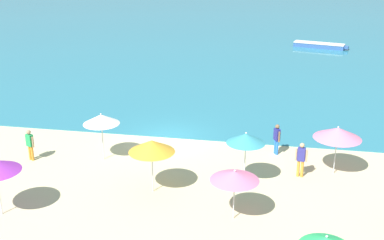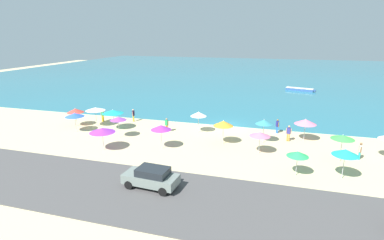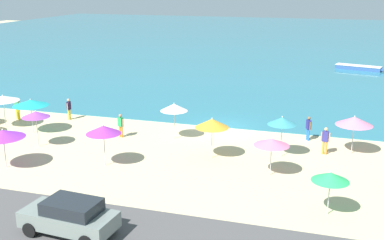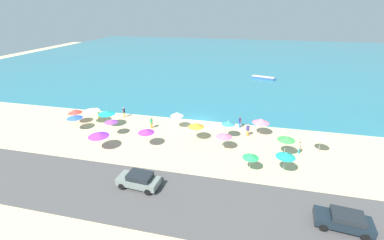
{
  "view_description": "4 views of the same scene",
  "coord_description": "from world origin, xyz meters",
  "px_view_note": "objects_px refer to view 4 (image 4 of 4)",
  "views": [
    {
      "loc": [
        5.97,
        -24.96,
        10.46
      ],
      "look_at": [
        1.19,
        0.72,
        0.92
      ],
      "focal_mm": 45.0,
      "sensor_mm": 36.0,
      "label": 1
    },
    {
      "loc": [
        5.8,
        -35.37,
        10.98
      ],
      "look_at": [
        -2.81,
        -5.68,
        2.11
      ],
      "focal_mm": 28.0,
      "sensor_mm": 36.0,
      "label": 2
    },
    {
      "loc": [
        7.63,
        -32.99,
        10.39
      ],
      "look_at": [
        -1.79,
        -2.24,
        1.06
      ],
      "focal_mm": 45.0,
      "sensor_mm": 36.0,
      "label": 3
    },
    {
      "loc": [
        6.86,
        -35.56,
        16.12
      ],
      "look_at": [
        -0.63,
        -2.88,
        1.26
      ],
      "focal_mm": 24.0,
      "sensor_mm": 36.0,
      "label": 4
    }
  ],
  "objects_px": {
    "beach_umbrella_2": "(261,121)",
    "beach_umbrella_7": "(146,131)",
    "beach_umbrella_3": "(75,117)",
    "skiff_nearshore": "(263,78)",
    "bather_0": "(98,112)",
    "parked_car_1": "(139,180)",
    "beach_umbrella_8": "(196,125)",
    "beach_umbrella_13": "(286,155)",
    "beach_umbrella_1": "(177,114)",
    "beach_umbrella_14": "(75,111)",
    "parked_car_0": "(344,220)",
    "bather_4": "(151,122)",
    "beach_umbrella_9": "(98,135)",
    "beach_umbrella_12": "(106,113)",
    "bather_1": "(124,112)",
    "bather_3": "(300,147)",
    "bather_2": "(240,122)",
    "beach_umbrella_15": "(111,121)",
    "beach_umbrella_5": "(228,123)",
    "beach_umbrella_6": "(322,137)",
    "beach_umbrella_0": "(224,136)",
    "beach_umbrella_10": "(251,156)",
    "beach_umbrella_4": "(286,139)",
    "bather_5": "(248,129)",
    "beach_umbrella_11": "(92,110)"
  },
  "relations": [
    {
      "from": "beach_umbrella_3",
      "to": "parked_car_0",
      "type": "height_order",
      "value": "beach_umbrella_3"
    },
    {
      "from": "beach_umbrella_2",
      "to": "bather_0",
      "type": "distance_m",
      "value": 24.75
    },
    {
      "from": "bather_2",
      "to": "bather_4",
      "type": "bearing_deg",
      "value": -166.05
    },
    {
      "from": "beach_umbrella_8",
      "to": "beach_umbrella_5",
      "type": "bearing_deg",
      "value": 20.33
    },
    {
      "from": "beach_umbrella_10",
      "to": "bather_5",
      "type": "bearing_deg",
      "value": 93.21
    },
    {
      "from": "beach_umbrella_9",
      "to": "skiff_nearshore",
      "type": "height_order",
      "value": "beach_umbrella_9"
    },
    {
      "from": "beach_umbrella_8",
      "to": "parked_car_1",
      "type": "xyz_separation_m",
      "value": [
        -3.36,
        -10.69,
        -1.34
      ]
    },
    {
      "from": "beach_umbrella_0",
      "to": "beach_umbrella_3",
      "type": "height_order",
      "value": "beach_umbrella_3"
    },
    {
      "from": "beach_umbrella_15",
      "to": "parked_car_0",
      "type": "height_order",
      "value": "beach_umbrella_15"
    },
    {
      "from": "beach_umbrella_8",
      "to": "parked_car_0",
      "type": "xyz_separation_m",
      "value": [
        14.36,
        -11.8,
        -1.38
      ]
    },
    {
      "from": "beach_umbrella_9",
      "to": "beach_umbrella_12",
      "type": "bearing_deg",
      "value": 111.7
    },
    {
      "from": "beach_umbrella_6",
      "to": "beach_umbrella_14",
      "type": "xyz_separation_m",
      "value": [
        -33.66,
        0.95,
        -0.17
      ]
    },
    {
      "from": "beach_umbrella_10",
      "to": "beach_umbrella_4",
      "type": "bearing_deg",
      "value": 45.95
    },
    {
      "from": "beach_umbrella_4",
      "to": "beach_umbrella_15",
      "type": "bearing_deg",
      "value": 179.33
    },
    {
      "from": "beach_umbrella_7",
      "to": "beach_umbrella_13",
      "type": "height_order",
      "value": "beach_umbrella_13"
    },
    {
      "from": "beach_umbrella_3",
      "to": "skiff_nearshore",
      "type": "bearing_deg",
      "value": 52.73
    },
    {
      "from": "bather_2",
      "to": "beach_umbrella_10",
      "type": "bearing_deg",
      "value": -81.27
    },
    {
      "from": "beach_umbrella_4",
      "to": "bather_2",
      "type": "distance_m",
      "value": 8.8
    },
    {
      "from": "beach_umbrella_2",
      "to": "bather_5",
      "type": "xyz_separation_m",
      "value": [
        -1.62,
        -0.65,
        -1.13
      ]
    },
    {
      "from": "beach_umbrella_0",
      "to": "beach_umbrella_11",
      "type": "xyz_separation_m",
      "value": [
        -20.0,
        3.43,
        0.25
      ]
    },
    {
      "from": "beach_umbrella_14",
      "to": "skiff_nearshore",
      "type": "distance_m",
      "value": 43.28
    },
    {
      "from": "bather_5",
      "to": "parked_car_1",
      "type": "height_order",
      "value": "bather_5"
    },
    {
      "from": "bather_3",
      "to": "beach_umbrella_12",
      "type": "bearing_deg",
      "value": 176.1
    },
    {
      "from": "beach_umbrella_9",
      "to": "bather_0",
      "type": "distance_m",
      "value": 10.44
    },
    {
      "from": "beach_umbrella_6",
      "to": "bather_4",
      "type": "relative_size",
      "value": 1.46
    },
    {
      "from": "beach_umbrella_3",
      "to": "beach_umbrella_6",
      "type": "bearing_deg",
      "value": 1.87
    },
    {
      "from": "beach_umbrella_3",
      "to": "beach_umbrella_10",
      "type": "xyz_separation_m",
      "value": [
        24.24,
        -4.75,
        -0.16
      ]
    },
    {
      "from": "beach_umbrella_8",
      "to": "beach_umbrella_13",
      "type": "height_order",
      "value": "beach_umbrella_8"
    },
    {
      "from": "parked_car_0",
      "to": "parked_car_1",
      "type": "distance_m",
      "value": 17.75
    },
    {
      "from": "beach_umbrella_5",
      "to": "beach_umbrella_4",
      "type": "bearing_deg",
      "value": -23.45
    },
    {
      "from": "bather_0",
      "to": "parked_car_1",
      "type": "xyz_separation_m",
      "value": [
        13.2,
        -14.47,
        -0.1
      ]
    },
    {
      "from": "bather_0",
      "to": "bather_1",
      "type": "xyz_separation_m",
      "value": [
        3.81,
        1.17,
        -0.04
      ]
    },
    {
      "from": "beach_umbrella_1",
      "to": "beach_umbrella_14",
      "type": "bearing_deg",
      "value": -173.71
    },
    {
      "from": "beach_umbrella_3",
      "to": "beach_umbrella_10",
      "type": "height_order",
      "value": "beach_umbrella_3"
    },
    {
      "from": "beach_umbrella_5",
      "to": "beach_umbrella_15",
      "type": "xyz_separation_m",
      "value": [
        -15.31,
        -2.74,
        -0.1
      ]
    },
    {
      "from": "beach_umbrella_7",
      "to": "beach_umbrella_8",
      "type": "height_order",
      "value": "beach_umbrella_8"
    },
    {
      "from": "beach_umbrella_8",
      "to": "bather_0",
      "type": "height_order",
      "value": "beach_umbrella_8"
    },
    {
      "from": "beach_umbrella_2",
      "to": "beach_umbrella_7",
      "type": "relative_size",
      "value": 0.98
    },
    {
      "from": "beach_umbrella_14",
      "to": "parked_car_1",
      "type": "relative_size",
      "value": 0.54
    },
    {
      "from": "beach_umbrella_3",
      "to": "bather_2",
      "type": "bearing_deg",
      "value": 14.82
    },
    {
      "from": "beach_umbrella_3",
      "to": "bather_1",
      "type": "relative_size",
      "value": 1.39
    },
    {
      "from": "beach_umbrella_2",
      "to": "beach_umbrella_5",
      "type": "relative_size",
      "value": 0.95
    },
    {
      "from": "beach_umbrella_12",
      "to": "skiff_nearshore",
      "type": "xyz_separation_m",
      "value": [
        22.79,
        32.97,
        -1.88
      ]
    },
    {
      "from": "beach_umbrella_6",
      "to": "beach_umbrella_10",
      "type": "distance_m",
      "value": 9.91
    },
    {
      "from": "bather_3",
      "to": "beach_umbrella_5",
      "type": "bearing_deg",
      "value": 166.64
    },
    {
      "from": "beach_umbrella_1",
      "to": "beach_umbrella_5",
      "type": "height_order",
      "value": "beach_umbrella_5"
    },
    {
      "from": "bather_1",
      "to": "bather_3",
      "type": "distance_m",
      "value": 26.01
    },
    {
      "from": "bather_1",
      "to": "beach_umbrella_5",
      "type": "bearing_deg",
      "value": -11.77
    },
    {
      "from": "beach_umbrella_15",
      "to": "skiff_nearshore",
      "type": "distance_m",
      "value": 41.07
    },
    {
      "from": "parked_car_0",
      "to": "bather_4",
      "type": "bearing_deg",
      "value": 146.97
    }
  ]
}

